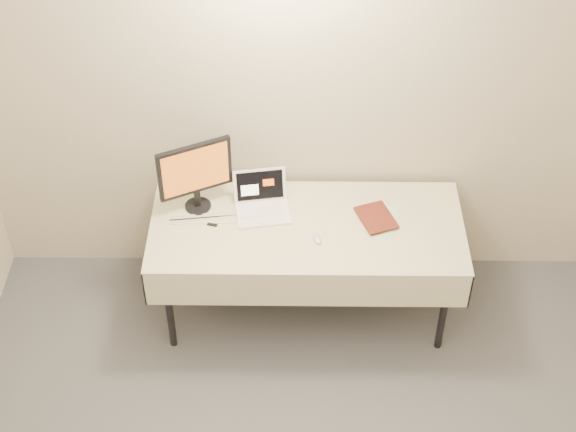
{
  "coord_description": "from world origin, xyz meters",
  "views": [
    {
      "loc": [
        -0.07,
        -1.77,
        4.27
      ],
      "look_at": [
        -0.11,
        1.99,
        0.86
      ],
      "focal_mm": 55.0,
      "sensor_mm": 36.0,
      "label": 1
    }
  ],
  "objects_px": {
    "laptop": "(262,202)",
    "book": "(363,207)",
    "table": "(307,233)",
    "monitor": "(195,172)"
  },
  "relations": [
    {
      "from": "laptop",
      "to": "book",
      "type": "height_order",
      "value": "book"
    },
    {
      "from": "laptop",
      "to": "table",
      "type": "bearing_deg",
      "value": -37.96
    },
    {
      "from": "laptop",
      "to": "monitor",
      "type": "bearing_deg",
      "value": 168.94
    },
    {
      "from": "table",
      "to": "laptop",
      "type": "relative_size",
      "value": 5.17
    },
    {
      "from": "table",
      "to": "laptop",
      "type": "bearing_deg",
      "value": 151.28
    },
    {
      "from": "laptop",
      "to": "book",
      "type": "bearing_deg",
      "value": -21.21
    },
    {
      "from": "table",
      "to": "laptop",
      "type": "xyz_separation_m",
      "value": [
        -0.27,
        0.15,
        0.11
      ]
    },
    {
      "from": "book",
      "to": "monitor",
      "type": "bearing_deg",
      "value": 151.31
    },
    {
      "from": "table",
      "to": "book",
      "type": "distance_m",
      "value": 0.37
    },
    {
      "from": "laptop",
      "to": "book",
      "type": "relative_size",
      "value": 1.42
    }
  ]
}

